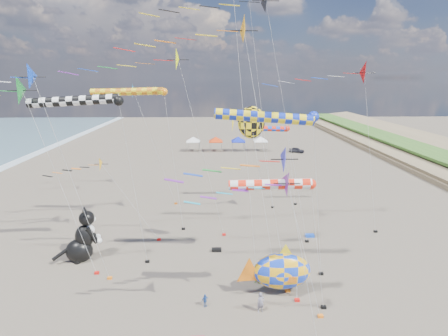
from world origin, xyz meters
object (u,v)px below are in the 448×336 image
person_adult (261,303)px  child_green (258,277)px  cat_inflatable (81,235)px  fish_inflatable (281,271)px  child_blue (205,300)px  parked_car (297,150)px

person_adult → child_green: bearing=69.0°
cat_inflatable → fish_inflatable: bearing=-43.1°
child_green → child_blue: bearing=-121.2°
child_blue → cat_inflatable: bearing=113.9°
fish_inflatable → person_adult: (-1.80, -2.13, -1.16)m
cat_inflatable → parked_car: size_ratio=1.46×
person_adult → child_blue: bearing=152.1°
person_adult → parked_car: size_ratio=0.45×
child_green → child_blue: size_ratio=1.19×
fish_inflatable → person_adult: 3.02m
child_green → child_blue: (-4.14, -2.77, -0.09)m
fish_inflatable → parked_car: (13.11, 51.38, -1.35)m
child_green → child_blue: child_green is taller
person_adult → cat_inflatable: bearing=135.8°
cat_inflatable → fish_inflatable: size_ratio=0.83×
fish_inflatable → cat_inflatable: bearing=161.7°
person_adult → fish_inflatable: bearing=32.8°
cat_inflatable → person_adult: cat_inflatable is taller
cat_inflatable → child_green: (15.33, -4.20, -1.85)m
person_adult → child_green: person_adult is taller
child_blue → child_green: bearing=-0.4°
child_green → parked_car: bearing=98.7°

